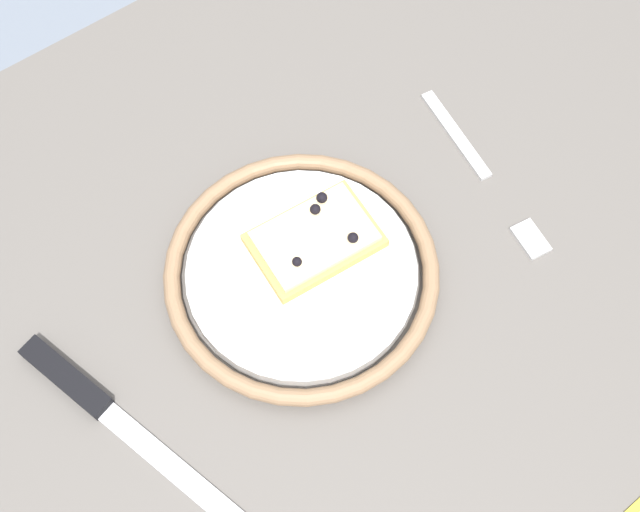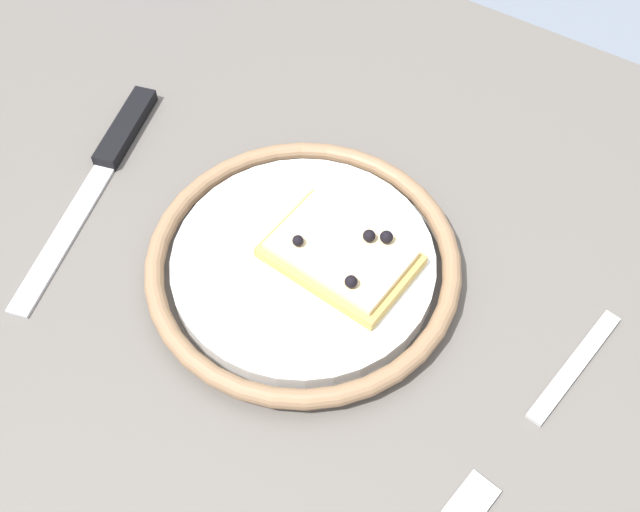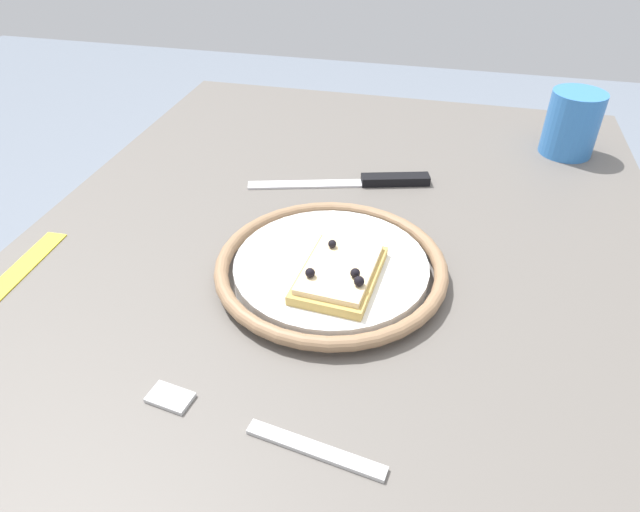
{
  "view_description": "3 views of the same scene",
  "coord_description": "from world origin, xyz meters",
  "px_view_note": "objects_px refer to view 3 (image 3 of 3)",
  "views": [
    {
      "loc": [
        0.2,
        0.25,
        1.36
      ],
      "look_at": [
        0.02,
        -0.0,
        0.73
      ],
      "focal_mm": 45.39,
      "sensor_mm": 36.0,
      "label": 1
    },
    {
      "loc": [
        -0.15,
        0.27,
        1.22
      ],
      "look_at": [
        0.02,
        0.0,
        0.75
      ],
      "focal_mm": 43.85,
      "sensor_mm": 36.0,
      "label": 2
    },
    {
      "loc": [
        -0.41,
        -0.1,
        1.08
      ],
      "look_at": [
        0.03,
        0.01,
        0.74
      ],
      "focal_mm": 31.27,
      "sensor_mm": 36.0,
      "label": 3
    }
  ],
  "objects_px": {
    "dining_table": "(322,362)",
    "pizza_slice_near": "(340,272)",
    "knife": "(371,181)",
    "cup": "(572,123)",
    "fork": "(258,429)",
    "plate": "(334,268)"
  },
  "relations": [
    {
      "from": "cup",
      "to": "fork",
      "type": "bearing_deg",
      "value": 153.34
    },
    {
      "from": "knife",
      "to": "fork",
      "type": "height_order",
      "value": "knife"
    },
    {
      "from": "knife",
      "to": "cup",
      "type": "height_order",
      "value": "cup"
    },
    {
      "from": "plate",
      "to": "pizza_slice_near",
      "type": "height_order",
      "value": "pizza_slice_near"
    },
    {
      "from": "plate",
      "to": "pizza_slice_near",
      "type": "distance_m",
      "value": 0.03
    },
    {
      "from": "dining_table",
      "to": "pizza_slice_near",
      "type": "xyz_separation_m",
      "value": [
        0.01,
        -0.01,
        0.12
      ]
    },
    {
      "from": "pizza_slice_near",
      "to": "fork",
      "type": "relative_size",
      "value": 0.56
    },
    {
      "from": "knife",
      "to": "fork",
      "type": "bearing_deg",
      "value": 176.91
    },
    {
      "from": "knife",
      "to": "cup",
      "type": "xyz_separation_m",
      "value": [
        0.16,
        -0.26,
        0.04
      ]
    },
    {
      "from": "plate",
      "to": "fork",
      "type": "xyz_separation_m",
      "value": [
        -0.2,
        0.02,
        -0.01
      ]
    },
    {
      "from": "knife",
      "to": "cup",
      "type": "bearing_deg",
      "value": -58.6
    },
    {
      "from": "dining_table",
      "to": "cup",
      "type": "bearing_deg",
      "value": -33.98
    },
    {
      "from": "knife",
      "to": "cup",
      "type": "distance_m",
      "value": 0.31
    },
    {
      "from": "dining_table",
      "to": "plate",
      "type": "xyz_separation_m",
      "value": [
        0.04,
        -0.0,
        0.1
      ]
    },
    {
      "from": "knife",
      "to": "fork",
      "type": "xyz_separation_m",
      "value": [
        -0.4,
        0.02,
        -0.0
      ]
    },
    {
      "from": "cup",
      "to": "dining_table",
      "type": "bearing_deg",
      "value": 146.02
    },
    {
      "from": "dining_table",
      "to": "plate",
      "type": "relative_size",
      "value": 4.69
    },
    {
      "from": "pizza_slice_near",
      "to": "knife",
      "type": "relative_size",
      "value": 0.48
    },
    {
      "from": "dining_table",
      "to": "knife",
      "type": "distance_m",
      "value": 0.26
    },
    {
      "from": "fork",
      "to": "knife",
      "type": "bearing_deg",
      "value": -3.09
    },
    {
      "from": "dining_table",
      "to": "fork",
      "type": "height_order",
      "value": "fork"
    },
    {
      "from": "fork",
      "to": "cup",
      "type": "xyz_separation_m",
      "value": [
        0.56,
        -0.28,
        0.04
      ]
    }
  ]
}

